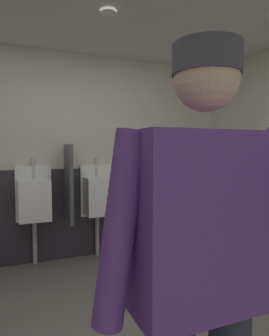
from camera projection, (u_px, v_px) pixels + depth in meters
name	position (u px, v px, depth m)	size (l,w,h in m)	color
wall_back	(64.00, 156.00, 3.64)	(4.94, 0.12, 2.51)	beige
wainscot_band_back	(66.00, 214.00, 3.61)	(4.34, 0.03, 1.10)	#2D2833
downlight_far	(108.00, 11.00, 2.45)	(0.14, 0.14, 0.03)	white
urinal_left	(34.00, 199.00, 3.32)	(0.40, 0.34, 1.24)	white
urinal_middle	(99.00, 195.00, 3.61)	(0.40, 0.34, 1.24)	white
privacy_divider_panel	(69.00, 183.00, 3.39)	(0.04, 0.40, 0.90)	#4C4C51
person	(205.00, 266.00, 0.93)	(0.69, 0.60, 1.66)	#2D3342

